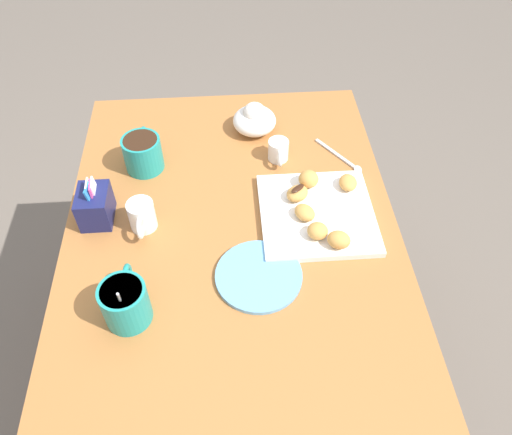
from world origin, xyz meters
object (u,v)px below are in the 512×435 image
(coffee_mug_teal_right, at_px, (141,152))
(beignet_4, at_px, (296,193))
(beignet_3, at_px, (337,240))
(beignet_0, at_px, (307,179))
(coffee_mug_teal_left, at_px, (123,302))
(beignet_1, at_px, (316,231))
(pastry_plate_square, at_px, (315,214))
(sugar_caddy, at_px, (93,206))
(cream_pitcher_white, at_px, (140,215))
(beignet_2, at_px, (346,183))
(ice_cream_bowl, at_px, (253,119))
(dining_table, at_px, (232,262))
(chocolate_sauce_pitcher, at_px, (277,149))
(saucer_sky_left, at_px, (257,276))
(beignet_5, at_px, (303,213))

(coffee_mug_teal_right, xyz_separation_m, beignet_4, (-0.15, -0.37, -0.02))
(beignet_4, bearing_deg, beignet_3, -154.29)
(beignet_0, bearing_deg, coffee_mug_teal_left, 128.91)
(coffee_mug_teal_left, height_order, beignet_4, coffee_mug_teal_left)
(beignet_1, distance_m, beignet_3, 0.05)
(pastry_plate_square, xyz_separation_m, sugar_caddy, (0.03, 0.50, 0.03))
(beignet_4, bearing_deg, coffee_mug_teal_left, 127.44)
(cream_pitcher_white, relative_size, beignet_2, 2.01)
(ice_cream_bowl, height_order, beignet_0, ice_cream_bowl)
(pastry_plate_square, bearing_deg, dining_table, 95.39)
(chocolate_sauce_pitcher, distance_m, beignet_0, 0.13)
(beignet_4, bearing_deg, beignet_1, -165.97)
(beignet_0, xyz_separation_m, beignet_4, (-0.04, 0.03, -0.00))
(saucer_sky_left, xyz_separation_m, beignet_4, (0.21, -0.11, 0.03))
(beignet_2, bearing_deg, beignet_4, 102.37)
(pastry_plate_square, xyz_separation_m, saucer_sky_left, (-0.16, 0.15, -0.00))
(chocolate_sauce_pitcher, bearing_deg, coffee_mug_teal_right, 90.88)
(beignet_0, bearing_deg, beignet_4, 141.96)
(cream_pitcher_white, bearing_deg, coffee_mug_teal_left, 177.18)
(ice_cream_bowl, distance_m, beignet_5, 0.35)
(cream_pitcher_white, bearing_deg, beignet_3, -102.90)
(beignet_2, bearing_deg, chocolate_sauce_pitcher, 49.43)
(coffee_mug_teal_left, height_order, cream_pitcher_white, coffee_mug_teal_left)
(pastry_plate_square, xyz_separation_m, coffee_mug_teal_left, (-0.23, 0.41, 0.04))
(pastry_plate_square, height_order, coffee_mug_teal_left, coffee_mug_teal_left)
(beignet_4, bearing_deg, beignet_2, -77.63)
(chocolate_sauce_pitcher, height_order, beignet_1, chocolate_sauce_pitcher)
(dining_table, xyz_separation_m, beignet_5, (0.01, -0.17, 0.16))
(cream_pitcher_white, distance_m, ice_cream_bowl, 0.43)
(ice_cream_bowl, xyz_separation_m, beignet_1, (-0.40, -0.11, -0.00))
(dining_table, xyz_separation_m, ice_cream_bowl, (0.34, -0.08, 0.17))
(coffee_mug_teal_left, height_order, coffee_mug_teal_right, coffee_mug_teal_left)
(coffee_mug_teal_left, bearing_deg, chocolate_sauce_pitcher, -37.62)
(dining_table, relative_size, beignet_1, 22.46)
(ice_cream_bowl, distance_m, beignet_0, 0.26)
(ice_cream_bowl, bearing_deg, beignet_1, -164.49)
(coffee_mug_teal_right, height_order, beignet_4, coffee_mug_teal_right)
(beignet_3, relative_size, beignet_5, 0.97)
(dining_table, bearing_deg, beignet_5, -88.20)
(beignet_2, bearing_deg, coffee_mug_teal_left, 122.07)
(sugar_caddy, bearing_deg, beignet_2, -85.81)
(chocolate_sauce_pitcher, height_order, beignet_5, chocolate_sauce_pitcher)
(coffee_mug_teal_right, height_order, saucer_sky_left, coffee_mug_teal_right)
(coffee_mug_teal_right, distance_m, beignet_5, 0.43)
(beignet_3, bearing_deg, beignet_5, 35.55)
(ice_cream_bowl, relative_size, chocolate_sauce_pitcher, 1.26)
(chocolate_sauce_pitcher, bearing_deg, coffee_mug_teal_left, 142.38)
(coffee_mug_teal_right, distance_m, beignet_2, 0.51)
(cream_pitcher_white, distance_m, beignet_3, 0.44)
(beignet_4, height_order, beignet_5, same)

